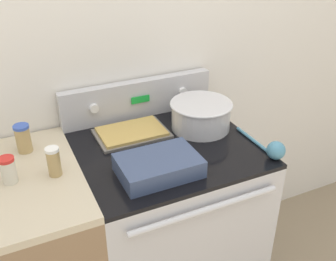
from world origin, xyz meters
The scene contains 10 objects.
kitchen_wall centered at (0.00, 0.71, 1.25)m, with size 8.00×0.05×2.50m.
stove_range centered at (0.00, 0.33, 0.46)m, with size 0.74×0.70×0.92m.
control_panel centered at (0.00, 0.64, 1.01)m, with size 0.74×0.07×0.18m.
mixing_bowl centered at (0.21, 0.41, 0.99)m, with size 0.28×0.28×0.13m.
casserole_dish centered at (-0.11, 0.16, 0.96)m, with size 0.30×0.21×0.07m.
baking_tray centered at (-0.10, 0.48, 0.93)m, with size 0.31×0.21×0.02m.
ladle centered at (0.36, 0.07, 0.95)m, with size 0.08×0.30×0.08m.
spice_jar_white_cap centered at (-0.46, 0.30, 0.99)m, with size 0.05×0.05×0.11m.
spice_jar_blue_cap centered at (-0.54, 0.52, 0.99)m, with size 0.06×0.06×0.12m.
spice_jar_red_cap centered at (-0.62, 0.33, 0.98)m, with size 0.06×0.06×0.10m.
Camera 1 is at (-0.59, -0.96, 1.78)m, focal length 42.00 mm.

